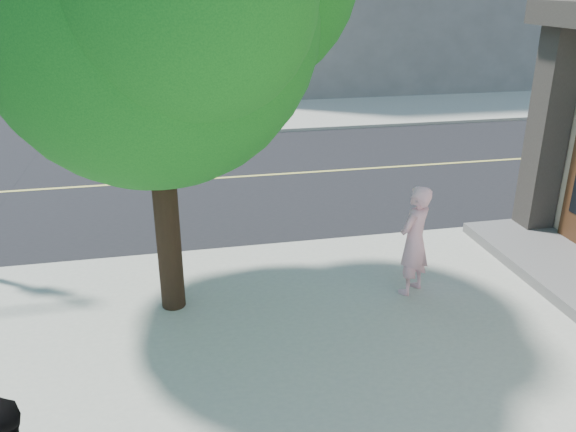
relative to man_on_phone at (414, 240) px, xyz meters
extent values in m
plane|color=black|center=(-6.43, 2.23, -1.00)|extent=(140.00, 140.00, 0.00)
cube|color=black|center=(-6.43, 6.73, -1.00)|extent=(140.00, 9.00, 0.01)
cube|color=#AAA998|center=(7.07, 23.73, -0.94)|extent=(29.00, 25.00, 0.12)
cube|color=slate|center=(2.77, 0.03, -0.79)|extent=(1.60, 4.00, 0.18)
cube|color=#35302B|center=(3.27, 1.73, 1.22)|extent=(0.55, 0.55, 4.20)
imported|color=#FAAEBA|center=(0.00, 0.00, 0.00)|extent=(0.77, 0.72, 1.76)
cylinder|color=black|center=(-3.70, 0.33, 0.90)|extent=(0.36, 0.36, 3.56)
sphere|color=#196F1B|center=(-3.70, 0.33, 3.27)|extent=(4.35, 4.35, 4.35)
camera|label=1|loc=(-3.57, -7.59, 3.69)|focal=36.26mm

